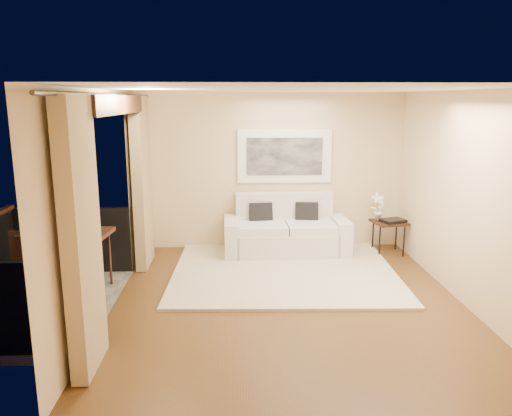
{
  "coord_description": "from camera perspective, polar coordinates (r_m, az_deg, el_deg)",
  "views": [
    {
      "loc": [
        -0.68,
        -6.09,
        2.59
      ],
      "look_at": [
        -0.38,
        0.91,
        1.05
      ],
      "focal_mm": 35.0,
      "sensor_mm": 36.0,
      "label": 1
    }
  ],
  "objects": [
    {
      "name": "floor",
      "position": [
        6.65,
        3.63,
        -10.54
      ],
      "size": [
        5.0,
        5.0,
        0.0
      ],
      "primitive_type": "plane",
      "color": "brown",
      "rests_on": "ground"
    },
    {
      "name": "room_shell",
      "position": [
        6.26,
        -16.2,
        11.28
      ],
      "size": [
        5.0,
        6.4,
        5.0
      ],
      "color": "white",
      "rests_on": "ground"
    },
    {
      "name": "balcony",
      "position": [
        7.06,
        -24.45,
        -8.75
      ],
      "size": [
        1.81,
        2.6,
        1.17
      ],
      "color": "#605B56",
      "rests_on": "ground"
    },
    {
      "name": "curtains",
      "position": [
        6.38,
        -15.39,
        0.62
      ],
      "size": [
        0.16,
        4.8,
        2.64
      ],
      "color": "tan",
      "rests_on": "ground"
    },
    {
      "name": "artwork",
      "position": [
        8.65,
        3.27,
        5.93
      ],
      "size": [
        1.62,
        0.07,
        0.92
      ],
      "color": "white",
      "rests_on": "room_shell"
    },
    {
      "name": "rug",
      "position": [
        7.67,
        3.21,
        -7.19
      ],
      "size": [
        3.43,
        3.01,
        0.04
      ],
      "primitive_type": "cube",
      "rotation": [
        0.0,
        0.0,
        -0.03
      ],
      "color": "beige",
      "rests_on": "floor"
    },
    {
      "name": "sofa",
      "position": [
        8.53,
        3.4,
        -2.84
      ],
      "size": [
        2.1,
        0.94,
        1.0
      ],
      "rotation": [
        0.0,
        0.0,
        0.02
      ],
      "color": "silver",
      "rests_on": "floor"
    },
    {
      "name": "side_table",
      "position": [
        8.75,
        14.95,
        -1.85
      ],
      "size": [
        0.6,
        0.6,
        0.56
      ],
      "rotation": [
        0.0,
        0.0,
        0.19
      ],
      "color": "black",
      "rests_on": "floor"
    },
    {
      "name": "tray",
      "position": [
        8.69,
        15.39,
        -1.4
      ],
      "size": [
        0.46,
        0.4,
        0.05
      ],
      "primitive_type": "cube",
      "rotation": [
        0.0,
        0.0,
        0.37
      ],
      "color": "black",
      "rests_on": "side_table"
    },
    {
      "name": "orchid",
      "position": [
        8.76,
        13.75,
        0.21
      ],
      "size": [
        0.27,
        0.21,
        0.47
      ],
      "primitive_type": "imported",
      "rotation": [
        0.0,
        0.0,
        0.18
      ],
      "color": "white",
      "rests_on": "side_table"
    },
    {
      "name": "bistro_table",
      "position": [
        7.07,
        -19.36,
        -3.31
      ],
      "size": [
        0.78,
        0.78,
        0.84
      ],
      "rotation": [
        0.0,
        0.0,
        -0.1
      ],
      "color": "black",
      "rests_on": "balcony"
    },
    {
      "name": "balcony_chair_far",
      "position": [
        7.42,
        -24.56,
        -5.04
      ],
      "size": [
        0.41,
        0.41,
        0.89
      ],
      "rotation": [
        0.0,
        0.0,
        3.22
      ],
      "color": "black",
      "rests_on": "balcony"
    },
    {
      "name": "balcony_chair_near",
      "position": [
        6.43,
        -23.8,
        -6.75
      ],
      "size": [
        0.51,
        0.52,
        1.03
      ],
      "rotation": [
        0.0,
        0.0,
        0.17
      ],
      "color": "black",
      "rests_on": "balcony"
    },
    {
      "name": "ice_bucket",
      "position": [
        7.16,
        -20.49,
        -1.71
      ],
      "size": [
        0.18,
        0.18,
        0.2
      ],
      "primitive_type": "cylinder",
      "color": "white",
      "rests_on": "bistro_table"
    },
    {
      "name": "candle",
      "position": [
        7.18,
        -18.42,
        -2.05
      ],
      "size": [
        0.06,
        0.06,
        0.07
      ],
      "primitive_type": "cylinder",
      "color": "red",
      "rests_on": "bistro_table"
    },
    {
      "name": "vase",
      "position": [
        6.87,
        -20.06,
        -2.33
      ],
      "size": [
        0.04,
        0.04,
        0.18
      ],
      "primitive_type": "cylinder",
      "color": "silver",
      "rests_on": "bistro_table"
    },
    {
      "name": "glass_a",
      "position": [
        6.95,
        -18.28,
        -2.31
      ],
      "size": [
        0.06,
        0.06,
        0.12
      ],
      "primitive_type": "cylinder",
      "color": "silver",
      "rests_on": "bistro_table"
    },
    {
      "name": "glass_b",
      "position": [
        7.05,
        -18.22,
        -2.08
      ],
      "size": [
        0.06,
        0.06,
        0.12
      ],
      "primitive_type": "cylinder",
      "color": "silver",
      "rests_on": "bistro_table"
    }
  ]
}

